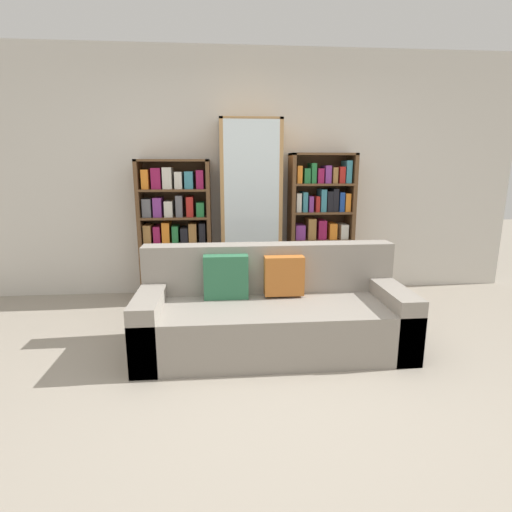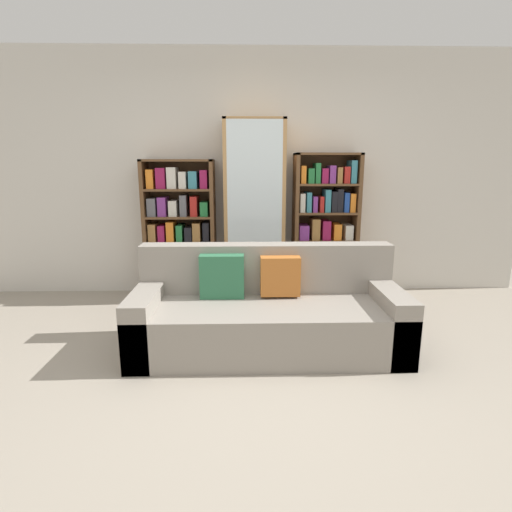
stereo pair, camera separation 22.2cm
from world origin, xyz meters
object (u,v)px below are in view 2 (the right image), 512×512
(display_cabinet, at_px, (254,211))
(wine_bottle, at_px, (322,295))
(bookshelf_right, at_px, (325,229))
(bookshelf_left, at_px, (180,231))
(couch, at_px, (267,314))

(display_cabinet, height_order, wine_bottle, display_cabinet)
(bookshelf_right, bearing_deg, display_cabinet, -178.86)
(display_cabinet, bearing_deg, bookshelf_left, 178.91)
(display_cabinet, relative_size, bookshelf_right, 1.22)
(bookshelf_left, height_order, wine_bottle, bookshelf_left)
(bookshelf_right, height_order, wine_bottle, bookshelf_right)
(bookshelf_right, bearing_deg, wine_bottle, -102.13)
(bookshelf_right, xyz_separation_m, wine_bottle, (-0.10, -0.46, -0.63))
(couch, xyz_separation_m, wine_bottle, (0.62, 0.90, -0.15))
(bookshelf_left, height_order, display_cabinet, display_cabinet)
(display_cabinet, xyz_separation_m, wine_bottle, (0.70, -0.44, -0.83))
(couch, height_order, bookshelf_left, bookshelf_left)
(couch, relative_size, bookshelf_left, 1.39)
(display_cabinet, bearing_deg, couch, -86.82)
(bookshelf_left, bearing_deg, couch, -56.48)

